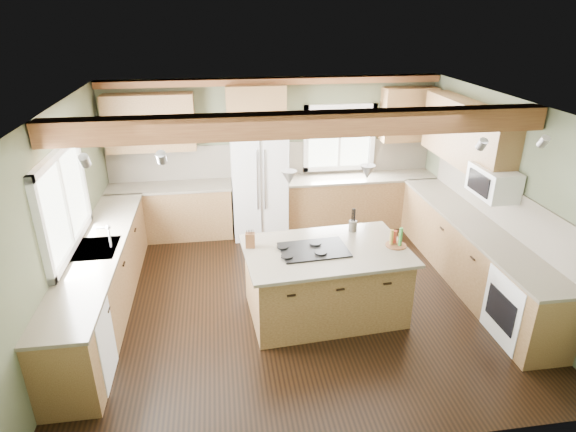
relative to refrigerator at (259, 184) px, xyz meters
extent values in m
plane|color=black|center=(0.30, -2.12, -0.90)|extent=(5.60, 5.60, 0.00)
plane|color=silver|center=(0.30, -2.12, 1.70)|extent=(5.60, 5.60, 0.00)
plane|color=#4F553C|center=(0.30, 0.38, 0.40)|extent=(5.60, 0.00, 5.60)
plane|color=#4F553C|center=(-2.50, -2.12, 0.40)|extent=(0.00, 5.00, 5.00)
plane|color=#4F553C|center=(3.10, -2.12, 0.40)|extent=(0.00, 5.00, 5.00)
cube|color=#572C19|center=(0.30, -2.51, 1.57)|extent=(5.55, 0.26, 0.26)
cube|color=#572C19|center=(0.30, 0.28, 1.64)|extent=(5.55, 0.20, 0.10)
cube|color=brown|center=(0.30, 0.36, 0.31)|extent=(5.58, 0.03, 0.58)
cube|color=brown|center=(3.08, -2.07, 0.31)|extent=(0.03, 3.70, 0.58)
cube|color=brown|center=(-1.49, 0.08, -0.46)|extent=(2.02, 0.60, 0.88)
cube|color=#4D4538|center=(-1.49, 0.08, 0.00)|extent=(2.06, 0.64, 0.04)
cube|color=brown|center=(1.79, 0.08, -0.46)|extent=(2.62, 0.60, 0.88)
cube|color=#4D4538|center=(1.79, 0.08, 0.00)|extent=(2.66, 0.64, 0.04)
cube|color=brown|center=(-2.20, -2.07, -0.46)|extent=(0.60, 3.70, 0.88)
cube|color=#4D4538|center=(-2.20, -2.07, 0.00)|extent=(0.64, 3.74, 0.04)
cube|color=brown|center=(2.80, -2.07, -0.46)|extent=(0.60, 3.70, 0.88)
cube|color=#4D4538|center=(2.80, -2.07, 0.00)|extent=(0.64, 3.74, 0.04)
cube|color=brown|center=(-1.69, 0.21, 1.05)|extent=(1.40, 0.35, 0.90)
cube|color=brown|center=(0.00, 0.21, 1.25)|extent=(0.96, 0.35, 0.70)
cube|color=brown|center=(2.92, -1.22, 1.05)|extent=(0.35, 2.20, 0.90)
cube|color=brown|center=(2.60, 0.21, 1.05)|extent=(0.90, 0.35, 0.90)
cube|color=white|center=(-2.48, -2.07, 0.65)|extent=(0.04, 1.60, 1.05)
cube|color=white|center=(1.45, 0.36, 0.65)|extent=(1.10, 0.04, 1.00)
cube|color=#262628|center=(-2.20, -2.07, 0.01)|extent=(0.50, 0.65, 0.03)
cylinder|color=#B2B2B7|center=(-2.02, -2.07, 0.15)|extent=(0.02, 0.02, 0.28)
cube|color=white|center=(-2.19, -3.37, -0.47)|extent=(0.60, 0.60, 0.84)
cube|color=white|center=(2.79, -3.37, -0.47)|extent=(0.60, 0.72, 0.84)
cube|color=white|center=(2.88, -2.17, 0.65)|extent=(0.40, 0.70, 0.38)
cone|color=#B2B2B7|center=(0.13, -2.55, 0.98)|extent=(0.18, 0.18, 0.16)
cone|color=#B2B2B7|center=(1.06, -2.48, 0.98)|extent=(0.18, 0.18, 0.16)
cube|color=white|center=(0.00, 0.00, 0.00)|extent=(0.90, 0.74, 1.80)
cube|color=brown|center=(0.60, -2.51, -0.46)|extent=(1.95, 1.28, 0.88)
cube|color=#4D4538|center=(0.60, -2.51, 0.00)|extent=(2.08, 1.41, 0.04)
cube|color=black|center=(0.44, -2.52, 0.03)|extent=(0.85, 0.60, 0.02)
cube|color=brown|center=(-0.32, -2.32, 0.12)|extent=(0.13, 0.10, 0.19)
cylinder|color=#3F3932|center=(1.06, -2.05, 0.09)|extent=(0.11, 0.11, 0.14)
camera|label=1|loc=(-0.63, -7.61, 2.76)|focal=30.00mm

